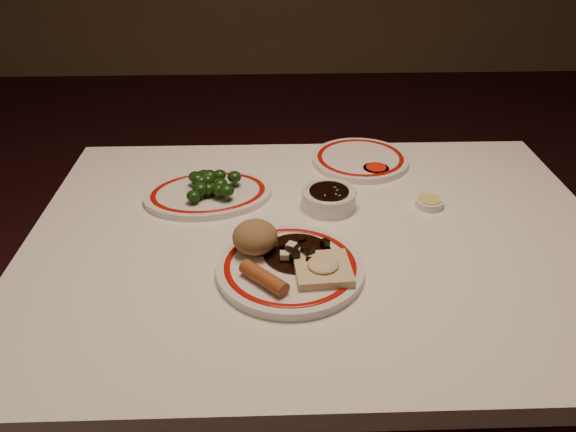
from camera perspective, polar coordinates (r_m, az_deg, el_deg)
The scene contains 12 objects.
dining_table at distance 1.21m, azimuth 3.15°, elevation -5.47°, with size 1.20×0.90×0.75m.
main_plate at distance 1.04m, azimuth 0.22°, elevation -5.31°, with size 0.34×0.34×0.02m.
rice_mound at distance 1.06m, azimuth -3.36°, elevation -2.14°, with size 0.09×0.09×0.06m, color olive.
spring_roll at distance 0.98m, azimuth -2.47°, elevation -6.30°, with size 0.03×0.03×0.10m, color #A35628.
fried_wonton at distance 1.01m, azimuth 3.57°, elevation -5.31°, with size 0.11×0.11×0.03m.
stirfry_heap at distance 1.06m, azimuth 0.95°, elevation -3.57°, with size 0.13×0.13×0.03m.
broccoli_plate at distance 1.29m, azimuth -8.09°, elevation 2.23°, with size 0.32×0.29×0.02m.
broccoli_pile at distance 1.27m, azimuth -7.99°, elevation 3.36°, with size 0.12×0.12×0.05m.
soy_bowl at distance 1.24m, azimuth 4.16°, elevation 1.73°, with size 0.12×0.12×0.04m.
sweet_sour_dish at distance 1.40m, azimuth 8.92°, elevation 4.60°, with size 0.06×0.06×0.02m.
mustard_dish at distance 1.29m, azimuth 14.15°, elevation 1.35°, with size 0.06×0.06×0.02m.
far_plate at distance 1.45m, azimuth 7.34°, elevation 5.73°, with size 0.28×0.28×0.02m.
Camera 1 is at (-0.10, -0.96, 1.38)m, focal length 35.00 mm.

